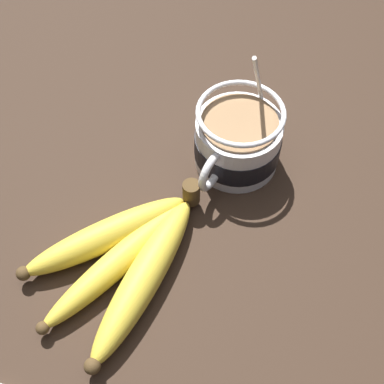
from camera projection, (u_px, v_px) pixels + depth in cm
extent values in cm
cube|color=#332319|center=(228.00, 200.00, 65.08)|extent=(111.13, 111.13, 3.84)
cylinder|color=silver|center=(238.00, 143.00, 63.34)|extent=(10.12, 10.12, 6.77)
cylinder|color=black|center=(237.00, 145.00, 63.66)|extent=(10.32, 10.32, 2.99)
torus|color=silver|center=(212.00, 171.00, 59.80)|extent=(5.00, 0.90, 5.00)
cylinder|color=#997551|center=(240.00, 123.00, 60.47)|extent=(8.92, 8.92, 0.40)
torus|color=silver|center=(241.00, 113.00, 59.10)|extent=(10.12, 10.12, 0.60)
cylinder|color=silver|center=(260.00, 90.00, 61.45)|extent=(5.81, 0.50, 13.71)
ellipsoid|color=silver|center=(244.00, 143.00, 65.73)|extent=(3.00, 2.00, 0.80)
cylinder|color=#4C381E|center=(191.00, 193.00, 60.22)|extent=(2.00, 2.00, 3.00)
ellipsoid|color=gold|center=(107.00, 235.00, 58.03)|extent=(18.31, 12.00, 3.45)
sphere|color=#4C381E|center=(23.00, 273.00, 55.43)|extent=(1.55, 1.55, 1.55)
ellipsoid|color=gold|center=(119.00, 261.00, 56.49)|extent=(20.43, 6.67, 3.04)
sphere|color=#4C381E|center=(43.00, 328.00, 52.31)|extent=(1.37, 1.37, 1.37)
ellipsoid|color=gold|center=(144.00, 277.00, 55.11)|extent=(20.62, 6.16, 3.64)
sphere|color=#4C381E|center=(92.00, 366.00, 49.90)|extent=(1.64, 1.64, 1.64)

